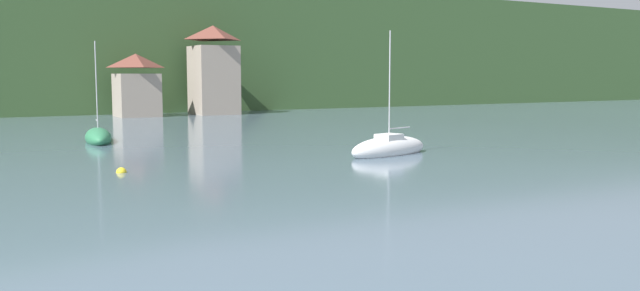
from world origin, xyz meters
TOP-DOWN VIEW (x-y plane):
  - shore_building_central at (9.99, 112.51)m, footprint 5.06×5.38m
  - shore_building_eastcentral at (19.98, 112.79)m, footprint 5.49×5.96m
  - sailboat_far_2 at (-0.34, 82.84)m, footprint 2.80×6.86m
  - sailboat_far_4 at (14.12, 65.37)m, footprint 6.80×3.31m
  - mooring_buoy_mid at (-2.47, 65.79)m, footprint 0.54×0.54m

SIDE VIEW (x-z plane):
  - mooring_buoy_mid at x=-2.47m, z-range -0.27..0.27m
  - sailboat_far_2 at x=-0.34m, z-range -3.64..4.32m
  - sailboat_far_4 at x=14.12m, z-range -3.71..4.53m
  - shore_building_central at x=9.99m, z-range -0.11..7.50m
  - shore_building_eastcentral at x=19.98m, z-range -0.17..11.18m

